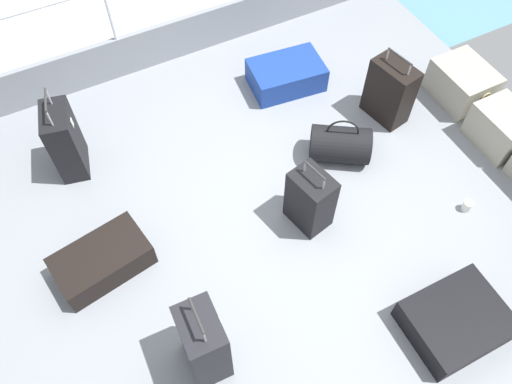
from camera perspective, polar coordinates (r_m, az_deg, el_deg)
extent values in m
cube|color=gray|center=(4.51, 3.04, -1.19)|extent=(4.40, 5.20, 0.06)
cube|color=gray|center=(5.67, -8.02, 16.86)|extent=(0.06, 5.20, 0.45)
cylinder|color=silver|center=(5.38, -15.45, 16.59)|extent=(0.04, 0.04, 1.00)
cube|color=white|center=(7.11, -12.18, 19.54)|extent=(2.40, 7.28, 0.01)
cube|color=#9E9989|center=(5.54, 22.01, 11.18)|extent=(0.57, 0.46, 0.37)
torus|color=tan|center=(5.63, 20.35, 13.71)|extent=(0.02, 0.12, 0.12)
torus|color=tan|center=(5.37, 24.22, 9.62)|extent=(0.02, 0.12, 0.12)
cube|color=#9E9989|center=(5.26, 25.75, 6.45)|extent=(0.52, 0.41, 0.38)
torus|color=tan|center=(5.30, 24.19, 9.01)|extent=(0.02, 0.12, 0.12)
cube|color=black|center=(4.74, -20.52, 5.32)|extent=(0.44, 0.31, 0.68)
cylinder|color=#A5A8AD|center=(4.53, -22.16, 9.83)|extent=(0.02, 0.02, 0.16)
cylinder|color=#A5A8AD|center=(4.36, -22.08, 7.65)|extent=(0.02, 0.02, 0.16)
cylinder|color=#2D2D2D|center=(4.39, -22.46, 9.48)|extent=(0.26, 0.08, 0.02)
cube|color=white|center=(4.57, -19.83, 7.28)|extent=(0.05, 0.02, 0.08)
cube|color=black|center=(4.17, 6.07, -0.88)|extent=(0.40, 0.33, 0.57)
cylinder|color=#A5A8AD|center=(3.93, 5.46, 2.86)|extent=(0.02, 0.02, 0.12)
cylinder|color=#A5A8AD|center=(3.85, 7.59, 0.92)|extent=(0.02, 0.02, 0.12)
cylinder|color=#2D2D2D|center=(3.84, 6.60, 2.42)|extent=(0.23, 0.07, 0.02)
cube|color=silver|center=(4.19, 7.46, 0.47)|extent=(0.05, 0.02, 0.08)
cube|color=black|center=(5.05, 14.70, 10.79)|extent=(0.47, 0.32, 0.62)
cylinder|color=#A5A8AD|center=(4.86, 14.52, 14.71)|extent=(0.02, 0.02, 0.12)
cylinder|color=#A5A8AD|center=(4.76, 16.78, 12.95)|extent=(0.02, 0.02, 0.12)
cylinder|color=#2D2D2D|center=(4.77, 15.80, 14.35)|extent=(0.28, 0.07, 0.02)
cube|color=silver|center=(5.10, 15.80, 11.75)|extent=(0.05, 0.02, 0.08)
cube|color=black|center=(3.58, -5.86, -16.44)|extent=(0.38, 0.27, 0.72)
cylinder|color=#A5A8AD|center=(3.20, -7.28, -12.33)|extent=(0.02, 0.02, 0.15)
cylinder|color=#A5A8AD|center=(3.13, -5.79, -15.77)|extent=(0.02, 0.02, 0.15)
cylinder|color=#2D2D2D|center=(3.09, -6.69, -13.54)|extent=(0.24, 0.03, 0.02)
cube|color=silver|center=(3.35, -4.05, -14.26)|extent=(0.05, 0.01, 0.08)
cube|color=black|center=(4.23, -16.77, -7.34)|extent=(0.54, 0.79, 0.24)
cube|color=silver|center=(4.24, -12.52, -4.64)|extent=(0.05, 0.01, 0.08)
cube|color=navy|center=(5.32, 3.39, 12.90)|extent=(0.56, 0.77, 0.26)
cube|color=silver|center=(5.40, 7.12, 14.35)|extent=(0.05, 0.01, 0.08)
cube|color=black|center=(4.14, 21.41, -13.25)|extent=(0.58, 0.71, 0.23)
cube|color=silver|center=(4.26, 25.26, -10.57)|extent=(0.05, 0.01, 0.08)
cylinder|color=black|center=(4.70, 9.36, 5.25)|extent=(0.57, 0.63, 0.33)
torus|color=black|center=(4.57, 9.66, 6.66)|extent=(0.17, 0.25, 0.28)
cylinder|color=white|center=(4.75, 22.51, -1.45)|extent=(0.08, 0.08, 0.10)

